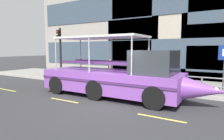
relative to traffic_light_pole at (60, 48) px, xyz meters
The scene contains 10 objects.
ground_plane 8.76m from the traffic_light_pole, 28.04° to the right, with size 120.00×120.00×0.00m, color #333335.
sidewalk 7.97m from the traffic_light_pole, 12.79° to the left, with size 32.00×4.80×0.18m, color gray.
curb_edge 7.84m from the traffic_light_pole, ahead, with size 32.00×0.18×0.18m, color #B2ADA3.
lane_centreline 9.11m from the traffic_light_pole, 32.38° to the right, with size 25.80×0.12×0.01m.
curb_guardrail 7.00m from the traffic_light_pole, ahead, with size 11.91×0.09×0.89m.
traffic_light_pole is the anchor object (origin of this frame).
duck_tour_boat 7.65m from the traffic_light_pole, 21.35° to the right, with size 9.33×2.50×3.17m.
pedestrian_near_bow 9.45m from the traffic_light_pole, ahead, with size 0.27×0.40×1.50m.
pedestrian_mid_left 7.61m from the traffic_light_pole, ahead, with size 0.28×0.43×1.59m.
pedestrian_mid_right 4.89m from the traffic_light_pole, ahead, with size 0.36×0.33×1.60m.
Camera 1 is at (4.33, -7.48, 2.49)m, focal length 30.91 mm.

